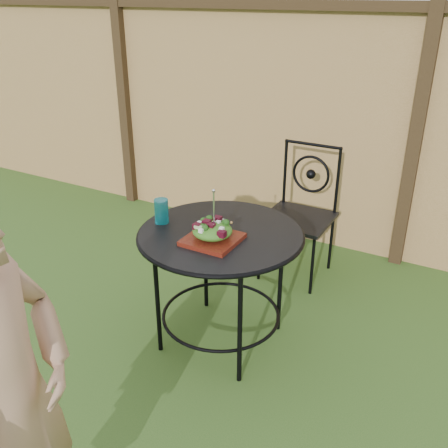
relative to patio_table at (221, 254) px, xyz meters
name	(u,v)px	position (x,y,z in m)	size (l,w,h in m)	color
ground	(74,370)	(-0.58, -0.65, -0.59)	(60.00, 60.00, 0.00)	#254B18
fence	(252,121)	(-0.58, 1.55, 0.36)	(8.00, 0.12, 1.90)	tan
patio_table	(221,254)	(0.00, 0.00, 0.00)	(0.92, 0.92, 0.72)	black
patio_chair	(301,209)	(0.10, 1.00, -0.08)	(0.46, 0.46, 0.95)	black
diner	(10,409)	(0.09, -1.46, 0.18)	(0.56, 0.37, 1.53)	tan
salad_plate	(213,239)	(0.02, -0.12, 0.15)	(0.27, 0.27, 0.02)	#43090B
salad	(212,231)	(0.02, -0.12, 0.20)	(0.21, 0.21, 0.08)	#235614
fork	(214,208)	(0.03, -0.12, 0.33)	(0.01, 0.01, 0.18)	silver
drinking_glass	(161,211)	(-0.35, -0.05, 0.21)	(0.08, 0.08, 0.14)	#0B7D8B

